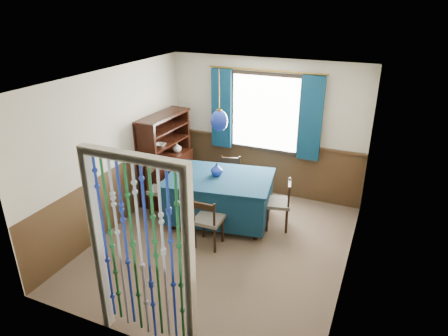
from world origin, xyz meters
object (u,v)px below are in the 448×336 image
at_px(chair_far, 230,178).
at_px(bowl_shelf, 161,145).
at_px(sideboard, 166,168).
at_px(vase_sideboard, 177,147).
at_px(chair_left, 162,189).
at_px(pendant_lamp, 219,121).
at_px(dining_table, 220,196).
at_px(vase_table, 217,170).
at_px(chair_near, 208,220).
at_px(chair_right, 280,203).

relative_size(chair_far, bowl_shelf, 4.02).
bearing_deg(chair_far, sideboard, -2.94).
bearing_deg(vase_sideboard, chair_left, -75.20).
xyz_separation_m(chair_left, pendant_lamp, (0.95, 0.22, 1.23)).
height_order(dining_table, chair_left, chair_left).
relative_size(pendant_lamp, bowl_shelf, 4.61).
distance_m(chair_far, vase_table, 0.84).
height_order(chair_near, bowl_shelf, bowl_shelf).
distance_m(dining_table, chair_right, 0.98).
height_order(vase_table, vase_sideboard, vase_table).
bearing_deg(vase_table, sideboard, 161.45).
relative_size(chair_right, sideboard, 0.52).
bearing_deg(chair_far, chair_left, 31.82).
relative_size(pendant_lamp, vase_table, 5.00).
bearing_deg(chair_right, vase_table, 84.63).
bearing_deg(chair_near, pendant_lamp, 99.08).
relative_size(chair_far, vase_table, 4.35).
distance_m(chair_right, vase_sideboard, 2.27).
bearing_deg(vase_sideboard, chair_far, -0.60).
distance_m(chair_right, vase_table, 1.13).
distance_m(dining_table, sideboard, 1.34).
relative_size(chair_near, vase_table, 4.33).
distance_m(pendant_lamp, bowl_shelf, 1.38).
distance_m(chair_near, vase_sideboard, 2.05).
xyz_separation_m(dining_table, pendant_lamp, (0.00, 0.00, 1.27)).
height_order(sideboard, pendant_lamp, pendant_lamp).
relative_size(sideboard, vase_sideboard, 8.00).
relative_size(chair_far, sideboard, 0.52).
height_order(chair_near, pendant_lamp, pendant_lamp).
bearing_deg(vase_table, pendant_lamp, -32.09).
bearing_deg(bowl_shelf, chair_left, -59.35).
bearing_deg(sideboard, chair_far, 17.86).
bearing_deg(chair_right, chair_left, 88.09).
bearing_deg(sideboard, vase_sideboard, 82.22).
height_order(chair_left, pendant_lamp, pendant_lamp).
xyz_separation_m(dining_table, chair_right, (0.95, 0.20, -0.03)).
bearing_deg(chair_left, bowl_shelf, -158.25).
bearing_deg(vase_sideboard, chair_near, -47.84).
distance_m(chair_near, pendant_lamp, 1.50).
bearing_deg(dining_table, chair_right, 1.91).
xyz_separation_m(bowl_shelf, vase_sideboard, (0.00, 0.54, -0.22)).
xyz_separation_m(chair_near, pendant_lamp, (-0.14, 0.73, 1.30)).
xyz_separation_m(vase_table, bowl_shelf, (-1.14, 0.17, 0.20)).
bearing_deg(vase_table, chair_near, -75.26).
bearing_deg(chair_near, chair_far, 98.71).
bearing_deg(chair_left, pendant_lamp, 93.95).
xyz_separation_m(chair_far, chair_left, (-0.82, -0.96, 0.06)).
relative_size(dining_table, pendant_lamp, 1.97).
relative_size(dining_table, chair_near, 2.27).
bearing_deg(chair_near, chair_right, 47.14).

